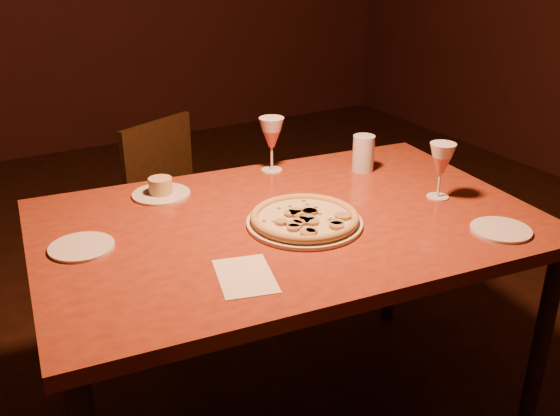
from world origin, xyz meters
TOP-DOWN VIEW (x-y plane):
  - dining_table at (0.06, 0.00)m, footprint 1.61×1.13m
  - chair_far at (0.08, 1.01)m, footprint 0.54×0.54m
  - pizza_plate at (0.08, -0.06)m, footprint 0.35×0.35m
  - ramekin_saucer at (-0.22, 0.37)m, footprint 0.19×0.19m
  - wine_glass_far at (0.22, 0.39)m, footprint 0.09×0.09m
  - wine_glass_right at (0.58, -0.10)m, footprint 0.08×0.08m
  - water_tumbler at (0.51, 0.23)m, footprint 0.08×0.08m
  - side_plate_left at (-0.54, 0.12)m, footprint 0.18×0.18m
  - side_plate_near at (0.56, -0.39)m, footprint 0.18×0.18m
  - menu_card at (-0.21, -0.25)m, footprint 0.19×0.23m

SIDE VIEW (x-z plane):
  - chair_far at x=0.08m, z-range 0.05..0.90m
  - dining_table at x=0.06m, z-range 0.33..1.15m
  - menu_card at x=-0.21m, z-range 0.81..0.81m
  - side_plate_near at x=0.56m, z-range 0.81..0.82m
  - side_plate_left at x=-0.54m, z-range 0.81..0.82m
  - ramekin_saucer at x=-0.22m, z-range 0.80..0.86m
  - pizza_plate at x=0.08m, z-range 0.81..0.85m
  - water_tumbler at x=0.51m, z-range 0.81..0.94m
  - wine_glass_right at x=0.58m, z-range 0.81..1.00m
  - wine_glass_far at x=0.22m, z-range 0.81..1.01m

